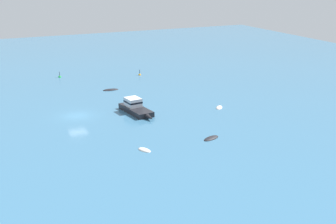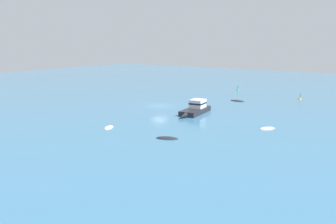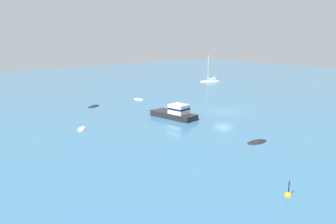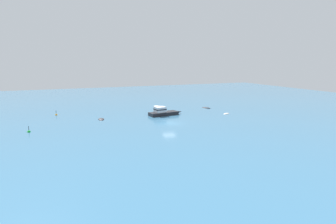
{
  "view_description": "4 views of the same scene",
  "coord_description": "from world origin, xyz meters",
  "px_view_note": "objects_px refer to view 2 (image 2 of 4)",
  "views": [
    {
      "loc": [
        -63.14,
        14.78,
        20.56
      ],
      "look_at": [
        -11.81,
        -8.94,
        2.77
      ],
      "focal_mm": 49.76,
      "sensor_mm": 36.0,
      "label": 1
    },
    {
      "loc": [
        -47.46,
        -34.94,
        10.86
      ],
      "look_at": [
        -6.05,
        -5.97,
        0.6
      ],
      "focal_mm": 37.65,
      "sensor_mm": 36.0,
      "label": 2
    },
    {
      "loc": [
        31.77,
        -38.95,
        11.2
      ],
      "look_at": [
        -1.06,
        -10.2,
        1.29
      ],
      "focal_mm": 36.41,
      "sensor_mm": 36.0,
      "label": 3
    },
    {
      "loc": [
        21.28,
        50.01,
        12.22
      ],
      "look_at": [
        -1.78,
        -4.86,
        1.32
      ],
      "focal_mm": 29.85,
      "sensor_mm": 36.0,
      "label": 4
    }
  ],
  "objects_px": {
    "tender": "(167,139)",
    "mooring_buoy": "(300,99)",
    "skiff_1": "(237,101)",
    "channel_buoy": "(238,90)",
    "launch": "(196,109)",
    "rib": "(109,128)",
    "skiff": "(267,129)"
  },
  "relations": [
    {
      "from": "skiff",
      "to": "channel_buoy",
      "type": "xyz_separation_m",
      "value": [
        30.52,
        17.55,
        0.02
      ]
    },
    {
      "from": "tender",
      "to": "skiff",
      "type": "xyz_separation_m",
      "value": [
        10.95,
        -7.69,
        0.0
      ]
    },
    {
      "from": "tender",
      "to": "mooring_buoy",
      "type": "bearing_deg",
      "value": 59.71
    },
    {
      "from": "skiff_1",
      "to": "mooring_buoy",
      "type": "relative_size",
      "value": 2.1
    },
    {
      "from": "tender",
      "to": "rib",
      "type": "distance_m",
      "value": 9.01
    },
    {
      "from": "channel_buoy",
      "to": "launch",
      "type": "bearing_deg",
      "value": -169.18
    },
    {
      "from": "rib",
      "to": "channel_buoy",
      "type": "distance_m",
      "value": 41.58
    },
    {
      "from": "tender",
      "to": "mooring_buoy",
      "type": "relative_size",
      "value": 2.07
    },
    {
      "from": "tender",
      "to": "skiff_1",
      "type": "bearing_deg",
      "value": 75.31
    },
    {
      "from": "tender",
      "to": "channel_buoy",
      "type": "height_order",
      "value": "channel_buoy"
    },
    {
      "from": "tender",
      "to": "mooring_buoy",
      "type": "xyz_separation_m",
      "value": [
        36.69,
        -4.88,
        0.02
      ]
    },
    {
      "from": "rib",
      "to": "skiff_1",
      "type": "relative_size",
      "value": 0.74
    },
    {
      "from": "mooring_buoy",
      "to": "skiff_1",
      "type": "bearing_deg",
      "value": 134.54
    },
    {
      "from": "launch",
      "to": "mooring_buoy",
      "type": "height_order",
      "value": "launch"
    },
    {
      "from": "launch",
      "to": "mooring_buoy",
      "type": "bearing_deg",
      "value": 150.45
    },
    {
      "from": "launch",
      "to": "channel_buoy",
      "type": "xyz_separation_m",
      "value": [
        27.34,
        5.22,
        -0.71
      ]
    },
    {
      "from": "launch",
      "to": "mooring_buoy",
      "type": "distance_m",
      "value": 24.5
    },
    {
      "from": "skiff",
      "to": "skiff_1",
      "type": "relative_size",
      "value": 0.77
    },
    {
      "from": "launch",
      "to": "skiff",
      "type": "bearing_deg",
      "value": 68.86
    },
    {
      "from": "channel_buoy",
      "to": "tender",
      "type": "bearing_deg",
      "value": -166.62
    },
    {
      "from": "skiff",
      "to": "rib",
      "type": "bearing_deg",
      "value": -17.37
    },
    {
      "from": "skiff_1",
      "to": "mooring_buoy",
      "type": "height_order",
      "value": "mooring_buoy"
    },
    {
      "from": "skiff",
      "to": "rib",
      "type": "height_order",
      "value": "skiff"
    },
    {
      "from": "skiff",
      "to": "channel_buoy",
      "type": "height_order",
      "value": "channel_buoy"
    },
    {
      "from": "skiff",
      "to": "skiff_1",
      "type": "distance_m",
      "value": 20.65
    },
    {
      "from": "rib",
      "to": "channel_buoy",
      "type": "xyz_separation_m",
      "value": [
        41.57,
        0.85,
        0.02
      ]
    },
    {
      "from": "launch",
      "to": "tender",
      "type": "bearing_deg",
      "value": 11.5
    },
    {
      "from": "launch",
      "to": "channel_buoy",
      "type": "distance_m",
      "value": 27.84
    },
    {
      "from": "skiff",
      "to": "rib",
      "type": "relative_size",
      "value": 1.04
    },
    {
      "from": "skiff",
      "to": "skiff_1",
      "type": "height_order",
      "value": "skiff"
    },
    {
      "from": "launch",
      "to": "channel_buoy",
      "type": "bearing_deg",
      "value": -175.86
    },
    {
      "from": "mooring_buoy",
      "to": "rib",
      "type": "bearing_deg",
      "value": 159.33
    }
  ]
}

